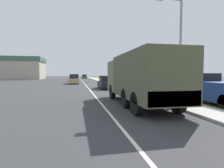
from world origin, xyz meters
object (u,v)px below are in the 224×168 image
Objects in this scene: military_truck at (139,77)px; car_farthest_ahead at (84,77)px; car_nearest_ahead at (107,83)px; car_third_ahead at (75,78)px; car_second_ahead at (74,80)px; lamp_post at (177,39)px; car_fourth_ahead at (76,77)px; pickup_truck at (212,89)px.

military_truck is 1.99× the size of car_farthest_ahead.
car_farthest_ahead is (-0.68, 45.39, -0.03)m from car_nearest_ahead.
car_nearest_ahead is at bearing -79.70° from car_third_ahead.
lamp_post reaches higher than car_second_ahead.
car_second_ahead is (-4.10, 11.27, 0.05)m from car_nearest_ahead.
car_second_ahead reaches higher than car_fourth_ahead.
car_third_ahead is at bearing 96.74° from military_truck.
car_second_ahead reaches higher than car_nearest_ahead.
pickup_truck reaches higher than car_second_ahead.
pickup_truck is at bearing -6.23° from lamp_post.
military_truck reaches higher than car_fourth_ahead.
pickup_truck reaches higher than car_fourth_ahead.
car_nearest_ahead is 12.25m from lamp_post.
military_truck is 1.67× the size of car_second_ahead.
military_truck is at bearing 177.50° from lamp_post.
car_second_ahead is at bearing -95.72° from car_farthest_ahead.
car_farthest_ahead is 57.16m from lamp_post.
car_second_ahead is at bearing 110.78° from pickup_truck.
military_truck is at bearing -85.49° from car_fourth_ahead.
car_fourth_ahead is at bearing -108.76° from car_farthest_ahead.
car_third_ahead is at bearing 89.30° from car_second_ahead.
car_nearest_ahead is 36.41m from car_fourth_ahead.
car_second_ahead is 24.72m from pickup_truck.
car_third_ahead is at bearing -97.96° from car_farthest_ahead.
car_second_ahead is 24.95m from car_fourth_ahead.
car_nearest_ahead is 22.21m from car_third_ahead.
car_nearest_ahead is (0.03, 11.49, -0.95)m from military_truck.
car_farthest_ahead is 0.80× the size of pickup_truck.
military_truck is 33.58m from car_third_ahead.
lamp_post is (-2.32, 0.25, 3.01)m from pickup_truck.
lamp_post is at bearing -74.25° from car_second_ahead.
pickup_truck is 0.80× the size of lamp_post.
car_second_ahead reaches higher than car_farthest_ahead.
car_farthest_ahead is at bearing 90.86° from car_nearest_ahead.
military_truck is 4.77m from pickup_truck.
car_nearest_ahead is 0.70× the size of lamp_post.
military_truck reaches higher than car_nearest_ahead.
car_nearest_ahead is 1.10× the size of car_farthest_ahead.
car_third_ahead is 1.05× the size of car_fourth_ahead.
car_nearest_ahead is 1.13× the size of car_fourth_ahead.
car_second_ahead is (-4.07, 22.76, -0.90)m from military_truck.
car_farthest_ahead is (3.29, 23.54, -0.09)m from car_third_ahead.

